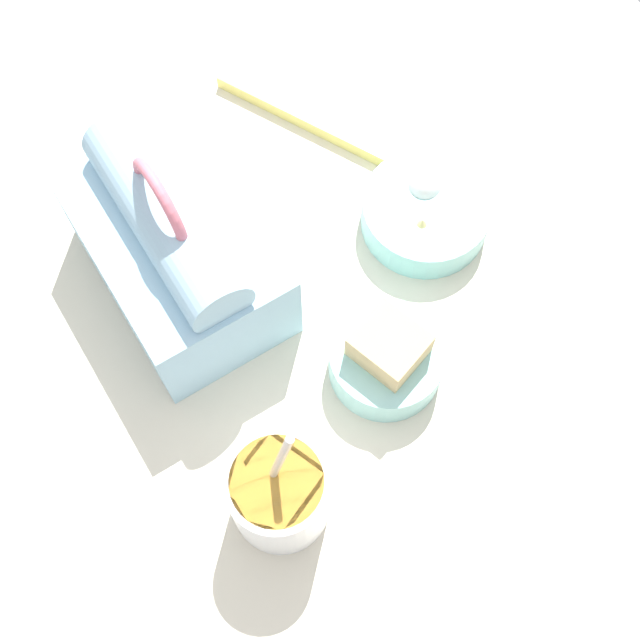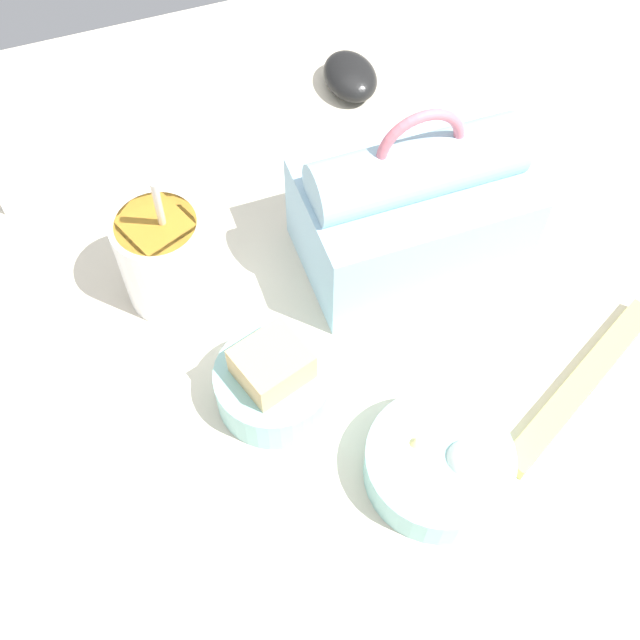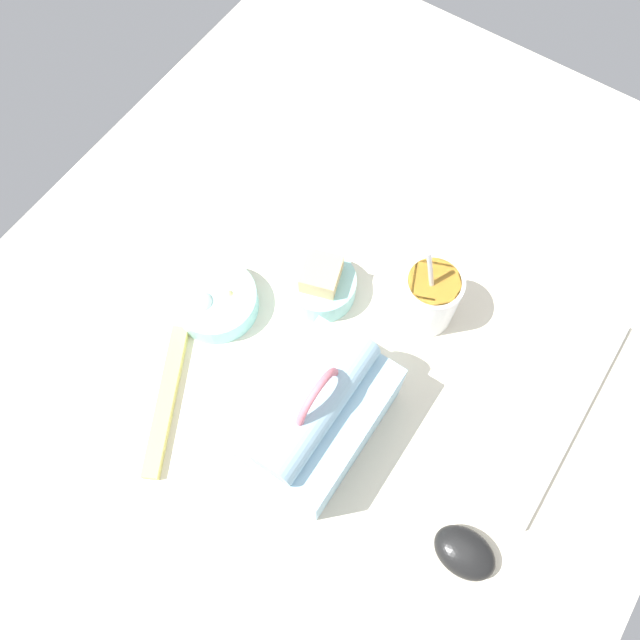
{
  "view_description": "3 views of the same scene",
  "coord_description": "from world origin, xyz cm",
  "px_view_note": "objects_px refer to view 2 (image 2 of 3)",
  "views": [
    {
      "loc": [
        -24.8,
        15.42,
        84.07
      ],
      "look_at": [
        1.83,
        -1.15,
        7.0
      ],
      "focal_mm": 50.0,
      "sensor_mm": 36.0,
      "label": 1
    },
    {
      "loc": [
        -11.92,
        -39.52,
        70.39
      ],
      "look_at": [
        1.83,
        -1.15,
        7.0
      ],
      "focal_mm": 45.0,
      "sensor_mm": 36.0,
      "label": 2
    },
    {
      "loc": [
        32.29,
        19.35,
        92.3
      ],
      "look_at": [
        1.83,
        -1.15,
        7.0
      ],
      "focal_mm": 35.0,
      "sensor_mm": 36.0,
      "label": 3
    }
  ],
  "objects_px": {
    "bento_bowl_snacks": "(438,463)",
    "chopstick_case": "(581,384)",
    "keyboard": "(152,134)",
    "lunch_bag": "(411,209)",
    "soup_cup": "(164,257)",
    "bento_bowl_sandwich": "(274,382)",
    "computer_mouse": "(350,76)"
  },
  "relations": [
    {
      "from": "bento_bowl_sandwich",
      "to": "chopstick_case",
      "type": "relative_size",
      "value": 0.51
    },
    {
      "from": "chopstick_case",
      "to": "soup_cup",
      "type": "bearing_deg",
      "value": 144.35
    },
    {
      "from": "bento_bowl_sandwich",
      "to": "bento_bowl_snacks",
      "type": "height_order",
      "value": "bento_bowl_sandwich"
    },
    {
      "from": "bento_bowl_snacks",
      "to": "chopstick_case",
      "type": "relative_size",
      "value": 0.61
    },
    {
      "from": "soup_cup",
      "to": "bento_bowl_sandwich",
      "type": "distance_m",
      "value": 0.17
    },
    {
      "from": "bento_bowl_sandwich",
      "to": "computer_mouse",
      "type": "height_order",
      "value": "bento_bowl_sandwich"
    },
    {
      "from": "keyboard",
      "to": "computer_mouse",
      "type": "xyz_separation_m",
      "value": [
        0.25,
        0.0,
        0.01
      ]
    },
    {
      "from": "bento_bowl_sandwich",
      "to": "chopstick_case",
      "type": "bearing_deg",
      "value": -17.88
    },
    {
      "from": "keyboard",
      "to": "lunch_bag",
      "type": "relative_size",
      "value": 1.65
    },
    {
      "from": "lunch_bag",
      "to": "chopstick_case",
      "type": "bearing_deg",
      "value": -66.01
    },
    {
      "from": "keyboard",
      "to": "lunch_bag",
      "type": "distance_m",
      "value": 0.34
    },
    {
      "from": "keyboard",
      "to": "lunch_bag",
      "type": "bearing_deg",
      "value": -49.78
    },
    {
      "from": "bento_bowl_snacks",
      "to": "soup_cup",
      "type": "bearing_deg",
      "value": 122.21
    },
    {
      "from": "lunch_bag",
      "to": "chopstick_case",
      "type": "height_order",
      "value": "lunch_bag"
    },
    {
      "from": "bento_bowl_sandwich",
      "to": "chopstick_case",
      "type": "distance_m",
      "value": 0.29
    },
    {
      "from": "bento_bowl_snacks",
      "to": "keyboard",
      "type": "bearing_deg",
      "value": 106.08
    },
    {
      "from": "keyboard",
      "to": "lunch_bag",
      "type": "height_order",
      "value": "lunch_bag"
    },
    {
      "from": "lunch_bag",
      "to": "chopstick_case",
      "type": "distance_m",
      "value": 0.24
    },
    {
      "from": "soup_cup",
      "to": "bento_bowl_snacks",
      "type": "xyz_separation_m",
      "value": [
        0.17,
        -0.28,
        -0.03
      ]
    },
    {
      "from": "lunch_bag",
      "to": "bento_bowl_snacks",
      "type": "distance_m",
      "value": 0.26
    },
    {
      "from": "bento_bowl_sandwich",
      "to": "computer_mouse",
      "type": "distance_m",
      "value": 0.44
    },
    {
      "from": "bento_bowl_snacks",
      "to": "computer_mouse",
      "type": "xyz_separation_m",
      "value": [
        0.11,
        0.5,
        -0.0
      ]
    },
    {
      "from": "lunch_bag",
      "to": "computer_mouse",
      "type": "height_order",
      "value": "lunch_bag"
    },
    {
      "from": "bento_bowl_sandwich",
      "to": "soup_cup",
      "type": "bearing_deg",
      "value": 111.8
    },
    {
      "from": "keyboard",
      "to": "computer_mouse",
      "type": "bearing_deg",
      "value": 0.9
    },
    {
      "from": "lunch_bag",
      "to": "bento_bowl_sandwich",
      "type": "distance_m",
      "value": 0.22
    },
    {
      "from": "lunch_bag",
      "to": "soup_cup",
      "type": "distance_m",
      "value": 0.25
    },
    {
      "from": "lunch_bag",
      "to": "bento_bowl_snacks",
      "type": "bearing_deg",
      "value": -106.84
    },
    {
      "from": "chopstick_case",
      "to": "bento_bowl_snacks",
      "type": "bearing_deg",
      "value": -168.85
    },
    {
      "from": "computer_mouse",
      "to": "keyboard",
      "type": "bearing_deg",
      "value": -179.1
    },
    {
      "from": "keyboard",
      "to": "soup_cup",
      "type": "xyz_separation_m",
      "value": [
        -0.03,
        -0.22,
        0.05
      ]
    },
    {
      "from": "soup_cup",
      "to": "computer_mouse",
      "type": "relative_size",
      "value": 2.1
    }
  ]
}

